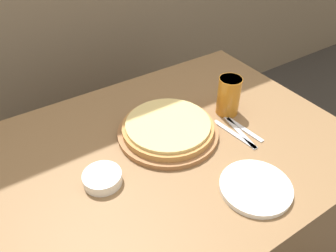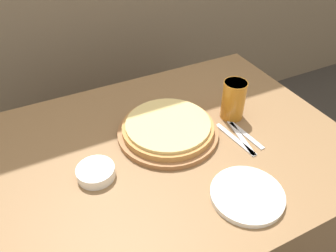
{
  "view_description": "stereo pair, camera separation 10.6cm",
  "coord_description": "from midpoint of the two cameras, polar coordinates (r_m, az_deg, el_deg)",
  "views": [
    {
      "loc": [
        -0.48,
        -0.72,
        1.53
      ],
      "look_at": [
        0.03,
        0.06,
        0.77
      ],
      "focal_mm": 35.0,
      "sensor_mm": 36.0,
      "label": 1
    },
    {
      "loc": [
        -0.38,
        -0.77,
        1.53
      ],
      "look_at": [
        0.03,
        0.06,
        0.77
      ],
      "focal_mm": 35.0,
      "sensor_mm": 36.0,
      "label": 2
    }
  ],
  "objects": [
    {
      "name": "dining_table",
      "position": [
        1.45,
        2.08,
        -14.29
      ],
      "size": [
        1.3,
        0.97,
        0.73
      ],
      "color": "olive",
      "rests_on": "ground_plane"
    },
    {
      "name": "pizza_on_board",
      "position": [
        1.21,
        2.52,
        -0.61
      ],
      "size": [
        0.37,
        0.37,
        0.06
      ],
      "color": "#99663D",
      "rests_on": "dining_table"
    },
    {
      "name": "beer_glass",
      "position": [
        1.3,
        13.69,
        4.61
      ],
      "size": [
        0.09,
        0.09,
        0.16
      ],
      "color": "#B7701E",
      "rests_on": "dining_table"
    },
    {
      "name": "dinner_plate",
      "position": [
        1.05,
        16.5,
        -11.55
      ],
      "size": [
        0.22,
        0.22,
        0.02
      ],
      "color": "white",
      "rests_on": "dining_table"
    },
    {
      "name": "side_bowl",
      "position": [
        1.07,
        -9.7,
        -8.06
      ],
      "size": [
        0.12,
        0.12,
        0.04
      ],
      "color": "white",
      "rests_on": "dining_table"
    },
    {
      "name": "fork",
      "position": [
        1.23,
        14.05,
        -2.34
      ],
      "size": [
        0.04,
        0.21,
        0.0
      ],
      "color": "silver",
      "rests_on": "dining_table"
    },
    {
      "name": "dinner_knife",
      "position": [
        1.25,
        14.95,
        -1.99
      ],
      "size": [
        0.05,
        0.21,
        0.0
      ],
      "color": "silver",
      "rests_on": "dining_table"
    },
    {
      "name": "spoon",
      "position": [
        1.26,
        15.83,
        -1.65
      ],
      "size": [
        0.03,
        0.18,
        0.0
      ],
      "color": "silver",
      "rests_on": "dining_table"
    }
  ]
}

